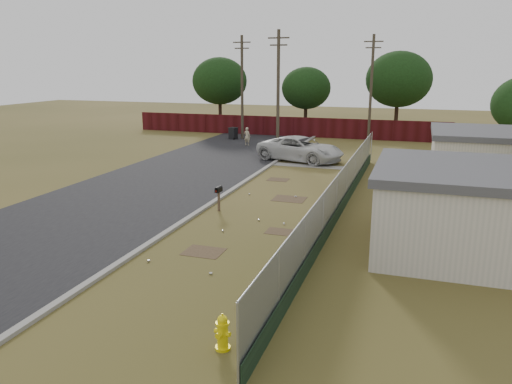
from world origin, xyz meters
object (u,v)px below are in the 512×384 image
(fire_hydrant, at_px, (222,333))
(pedestrian, at_px, (247,136))
(mailbox, at_px, (219,192))
(pickup_truck, at_px, (301,149))
(trash_bin, at_px, (233,133))

(fire_hydrant, bearing_deg, pedestrian, 108.12)
(fire_hydrant, bearing_deg, mailbox, 112.77)
(pickup_truck, xyz_separation_m, pedestrian, (-5.80, 5.33, -0.09))
(mailbox, xyz_separation_m, pickup_truck, (0.70, 13.23, -0.07))
(fire_hydrant, xyz_separation_m, mailbox, (-4.45, 10.60, 0.49))
(fire_hydrant, relative_size, pickup_truck, 0.15)
(fire_hydrant, xyz_separation_m, pickup_truck, (-3.75, 23.84, 0.42))
(mailbox, distance_m, pedestrian, 19.25)
(fire_hydrant, height_order, mailbox, mailbox)
(mailbox, height_order, pickup_truck, pickup_truck)
(mailbox, relative_size, trash_bin, 1.11)
(mailbox, bearing_deg, fire_hydrant, -67.23)
(trash_bin, bearing_deg, pickup_truck, -45.55)
(pickup_truck, bearing_deg, pedestrian, 64.73)
(pedestrian, bearing_deg, fire_hydrant, 117.82)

